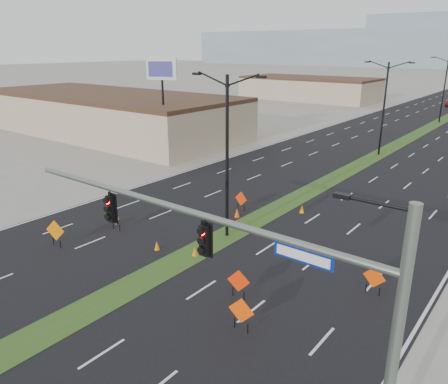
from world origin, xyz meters
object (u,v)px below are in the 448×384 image
Objects in this scene: construction_sign_1 at (55,231)px; cone_0 at (195,251)px; streetlight_2 at (444,88)px; construction_sign_2 at (241,199)px; construction_sign_0 at (116,218)px; streetlight_1 at (384,106)px; signal_mast at (250,267)px; streetlight_0 at (227,153)px; construction_sign_5 at (374,278)px; construction_sign_4 at (239,282)px; pole_sign_west at (162,76)px; cone_3 at (237,213)px; construction_sign_3 at (241,312)px; cone_1 at (157,246)px; cone_2 at (302,209)px.

cone_0 is at bearing 11.23° from construction_sign_1.
streetlight_2 is 6.94× the size of construction_sign_2.
streetlight_2 is at bearing 103.30° from construction_sign_0.
construction_sign_1 is at bearing -101.36° from streetlight_1.
signal_mast is 1.63× the size of streetlight_1.
streetlight_0 reaches higher than signal_mast.
construction_sign_2 is (-10.56, 14.32, -3.95)m from signal_mast.
streetlight_1 reaches higher than construction_sign_0.
construction_sign_1 is 8.53m from cone_0.
construction_sign_0 is (-6.31, -3.72, -4.53)m from streetlight_0.
construction_sign_1 is 18.14m from construction_sign_5.
streetlight_1 is at bearing 91.01° from construction_sign_2.
construction_sign_4 is 2.50× the size of cone_0.
signal_mast is 9.52× the size of construction_sign_1.
construction_sign_0 is 3.93m from construction_sign_1.
signal_mast is 1.63× the size of streetlight_2.
construction_sign_0 is 0.15× the size of pole_sign_west.
construction_sign_1 reaches higher than cone_0.
streetlight_0 is 15.11× the size of cone_3.
construction_sign_4 is at bearing -136.19° from construction_sign_5.
streetlight_0 reaches higher than cone_3.
streetlight_1 reaches higher than construction_sign_3.
construction_sign_4 is at bearing -81.73° from streetlight_1.
cone_1 is (-8.49, 3.26, -0.64)m from construction_sign_3.
construction_sign_4 is (-3.69, 4.55, -3.91)m from signal_mast.
pole_sign_west is (-17.28, 9.39, 7.69)m from construction_sign_2.
construction_sign_1 reaches higher than cone_1.
streetlight_2 is at bearing 92.12° from cone_2.
construction_sign_1 is at bearing -146.41° from cone_1.
cone_0 is at bearing 140.31° from construction_sign_4.
construction_sign_4 is at bearing -85.47° from streetlight_2.
construction_sign_3 is (8.44, -11.75, 0.08)m from construction_sign_2.
construction_sign_3 is at bearing 3.10° from construction_sign_0.
construction_sign_5 is at bearing -80.25° from streetlight_2.
construction_sign_4 is at bearing 129.07° from signal_mast.
construction_sign_0 is 1.01× the size of construction_sign_4.
cone_2 is (1.56, 9.98, -0.00)m from cone_0.
streetlight_0 reaches higher than construction_sign_3.
construction_sign_0 is at bearing -126.13° from cone_3.
construction_sign_4 reaches higher than cone_3.
construction_sign_3 is 1.05× the size of construction_sign_5.
construction_sign_4 is 10.55m from cone_3.
cone_0 is 1.08× the size of cone_1.
signal_mast is 11.29× the size of construction_sign_2.
signal_mast is 27.06× the size of cone_0.
construction_sign_4 is 2.69× the size of cone_1.
streetlight_2 is 15.11× the size of cone_3.
streetlight_2 is at bearing 90.00° from streetlight_1.
streetlight_2 reaches higher than cone_0.
cone_3 is at bearing 117.65° from construction_sign_3.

